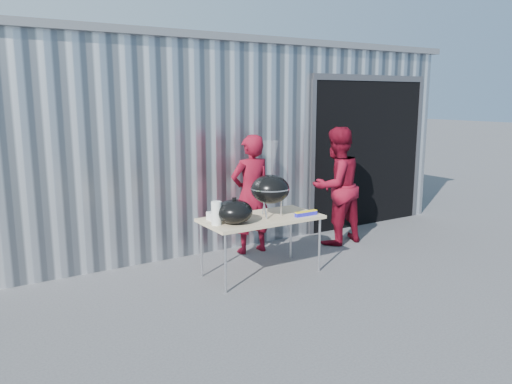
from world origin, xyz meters
TOP-DOWN VIEW (x-y plane):
  - ground at (0.00, 0.00)m, footprint 80.00×80.00m
  - building at (0.92, 4.59)m, footprint 8.20×6.20m
  - folding_table at (0.34, 0.52)m, footprint 1.50×0.75m
  - kettle_grill at (0.45, 0.49)m, footprint 0.49×0.49m
  - grill_lid at (-0.11, 0.42)m, footprint 0.44×0.44m
  - paper_towels at (-0.32, 0.47)m, footprint 0.12×0.12m
  - white_tub at (-0.21, 0.69)m, footprint 0.20×0.15m
  - foil_box at (0.85, 0.27)m, footprint 0.32×0.06m
  - person_cook at (0.71, 1.39)m, footprint 0.64×0.43m
  - person_bystander at (2.06, 1.09)m, footprint 0.91×0.73m

SIDE VIEW (x-z plane):
  - ground at x=0.00m, z-range 0.00..0.00m
  - folding_table at x=0.34m, z-range 0.33..1.08m
  - foil_box at x=0.85m, z-range 0.75..0.81m
  - white_tub at x=-0.21m, z-range 0.75..0.85m
  - person_cook at x=0.71m, z-range 0.00..1.72m
  - paper_towels at x=-0.32m, z-range 0.75..1.03m
  - grill_lid at x=-0.11m, z-range 0.74..1.05m
  - person_bystander at x=2.06m, z-range 0.00..1.79m
  - kettle_grill at x=0.45m, z-range 0.69..1.64m
  - building at x=0.92m, z-range -0.01..3.09m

